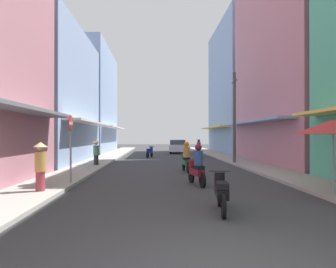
# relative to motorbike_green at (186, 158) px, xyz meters

# --- Properties ---
(ground_plane) EXTENTS (93.50, 93.50, 0.00)m
(ground_plane) POSITION_rel_motorbike_green_xyz_m (-0.61, 5.21, -0.70)
(ground_plane) COLOR #38383A
(sidewalk_left) EXTENTS (2.03, 50.50, 0.12)m
(sidewalk_left) POSITION_rel_motorbike_green_xyz_m (-5.62, 5.21, -0.64)
(sidewalk_left) COLOR #ADA89E
(sidewalk_left) RESTS_ON ground
(sidewalk_right) EXTENTS (2.03, 50.50, 0.12)m
(sidewalk_right) POSITION_rel_motorbike_green_xyz_m (4.40, 5.21, -0.64)
(sidewalk_right) COLOR #9E9991
(sidewalk_right) RESTS_ON ground
(building_left_mid) EXTENTS (7.05, 11.48, 9.24)m
(building_left_mid) POSITION_rel_motorbike_green_xyz_m (-9.63, 5.86, 3.91)
(building_left_mid) COLOR #8CA5CC
(building_left_mid) RESTS_ON ground
(building_left_far) EXTENTS (7.05, 12.50, 11.44)m
(building_left_far) POSITION_rel_motorbike_green_xyz_m (-9.63, 18.61, 5.01)
(building_left_far) COLOR #8CA5CC
(building_left_far) RESTS_ON ground
(building_right_mid) EXTENTS (7.05, 12.37, 17.53)m
(building_right_mid) POSITION_rel_motorbike_green_xyz_m (8.41, 4.36, 8.05)
(building_right_mid) COLOR #B7727F
(building_right_mid) RESTS_ON ground
(building_right_far) EXTENTS (7.05, 12.44, 14.24)m
(building_right_far) POSITION_rel_motorbike_green_xyz_m (8.41, 17.72, 6.41)
(building_right_far) COLOR #8CA5CC
(building_right_far) RESTS_ON ground
(motorbike_green) EXTENTS (0.55, 1.81, 1.58)m
(motorbike_green) POSITION_rel_motorbike_green_xyz_m (0.00, 0.00, 0.00)
(motorbike_green) COLOR black
(motorbike_green) RESTS_ON ground
(motorbike_black) EXTENTS (0.55, 1.81, 0.96)m
(motorbike_black) POSITION_rel_motorbike_green_xyz_m (0.04, -8.32, -0.20)
(motorbike_black) COLOR black
(motorbike_black) RESTS_ON ground
(motorbike_blue) EXTENTS (0.67, 1.77, 0.96)m
(motorbike_blue) POSITION_rel_motorbike_green_xyz_m (-2.06, 10.52, -0.20)
(motorbike_blue) COLOR black
(motorbike_blue) RESTS_ON ground
(motorbike_maroon) EXTENTS (0.63, 1.79, 1.58)m
(motorbike_maroon) POSITION_rel_motorbike_green_xyz_m (-0.02, -4.32, 0.00)
(motorbike_maroon) COLOR black
(motorbike_maroon) RESTS_ON ground
(motorbike_orange) EXTENTS (0.55, 1.81, 1.58)m
(motorbike_orange) POSITION_rel_motorbike_green_xyz_m (2.25, 10.94, 0.00)
(motorbike_orange) COLOR black
(motorbike_orange) RESTS_ON ground
(parked_car) EXTENTS (2.04, 4.21, 1.45)m
(parked_car) POSITION_rel_motorbike_green_xyz_m (0.83, 16.97, 0.04)
(parked_car) COLOR silver
(parked_car) RESTS_ON ground
(pedestrian_foreground) EXTENTS (0.44, 0.44, 1.61)m
(pedestrian_foreground) POSITION_rel_motorbike_green_xyz_m (-5.18, 2.78, 0.21)
(pedestrian_foreground) COLOR #262628
(pedestrian_foreground) RESTS_ON ground
(pedestrian_far) EXTENTS (0.44, 0.44, 1.69)m
(pedestrian_far) POSITION_rel_motorbike_green_xyz_m (-5.27, -5.96, 0.25)
(pedestrian_far) COLOR #99333F
(pedestrian_far) RESTS_ON ground
(vendor_umbrella) EXTENTS (2.33, 2.33, 2.38)m
(vendor_umbrella) POSITION_rel_motorbike_green_xyz_m (3.87, -6.72, 1.45)
(vendor_umbrella) COLOR #99999E
(vendor_umbrella) RESTS_ON ground
(utility_pole) EXTENTS (0.20, 1.20, 6.08)m
(utility_pole) POSITION_rel_motorbike_green_xyz_m (3.63, 4.09, 2.41)
(utility_pole) COLOR #4C4C4F
(utility_pole) RESTS_ON ground
(street_sign_no_entry) EXTENTS (0.07, 0.60, 2.65)m
(street_sign_no_entry) POSITION_rel_motorbike_green_xyz_m (-4.76, -4.36, 1.01)
(street_sign_no_entry) COLOR gray
(street_sign_no_entry) RESTS_ON ground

